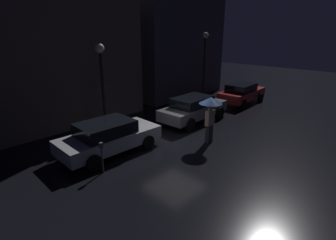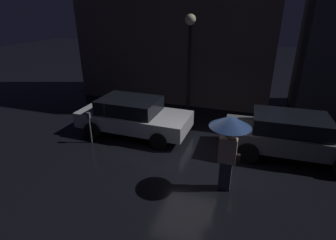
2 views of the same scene
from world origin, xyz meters
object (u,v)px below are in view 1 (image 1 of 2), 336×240
(pedestrian_with_umbrella, at_px, (210,108))
(street_lamp_far, at_px, (205,55))
(parked_car_grey, at_px, (193,108))
(parked_car_silver, at_px, (109,136))
(street_lamp_near, at_px, (101,68))
(parked_car_red, at_px, (242,93))
(parking_meter, at_px, (102,154))

(pedestrian_with_umbrella, relative_size, street_lamp_far, 0.45)
(parked_car_grey, bearing_deg, street_lamp_far, 28.35)
(parked_car_silver, xyz_separation_m, street_lamp_near, (1.56, 2.65, 2.50))
(street_lamp_far, bearing_deg, parked_car_grey, -150.14)
(parked_car_red, xyz_separation_m, parking_meter, (-12.59, -1.29, 0.01))
(pedestrian_with_umbrella, distance_m, parking_meter, 5.27)
(parking_meter, bearing_deg, parked_car_red, 5.87)
(parked_car_grey, height_order, street_lamp_far, street_lamp_far)
(parked_car_silver, relative_size, street_lamp_near, 0.99)
(parked_car_grey, distance_m, parking_meter, 7.04)
(parked_car_grey, distance_m, street_lamp_far, 5.47)
(parked_car_red, bearing_deg, parked_car_silver, 177.98)
(pedestrian_with_umbrella, distance_m, street_lamp_near, 5.82)
(parked_car_grey, height_order, parking_meter, parked_car_grey)
(parked_car_grey, relative_size, pedestrian_with_umbrella, 2.07)
(parked_car_silver, height_order, street_lamp_far, street_lamp_far)
(parked_car_grey, relative_size, street_lamp_near, 1.02)
(parking_meter, distance_m, street_lamp_near, 5.37)
(parked_car_silver, distance_m, parked_car_grey, 5.78)
(parked_car_silver, bearing_deg, street_lamp_near, 60.95)
(parked_car_silver, height_order, pedestrian_with_umbrella, pedestrian_with_umbrella)
(parked_car_silver, xyz_separation_m, street_lamp_far, (9.96, 2.40, 2.61))
(parked_car_grey, relative_size, parked_car_red, 1.07)
(parked_car_red, bearing_deg, parked_car_grey, 178.14)
(parked_car_silver, height_order, parking_meter, parked_car_silver)
(parked_car_red, bearing_deg, street_lamp_near, 163.00)
(parked_car_red, height_order, street_lamp_far, street_lamp_far)
(parked_car_silver, relative_size, parked_car_red, 1.03)
(parking_meter, xyz_separation_m, street_lamp_near, (2.71, 3.91, 2.50))
(pedestrian_with_umbrella, height_order, street_lamp_far, street_lamp_far)
(parked_car_grey, xyz_separation_m, parked_car_red, (5.66, 0.03, -0.04))
(parked_car_red, relative_size, parking_meter, 3.53)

